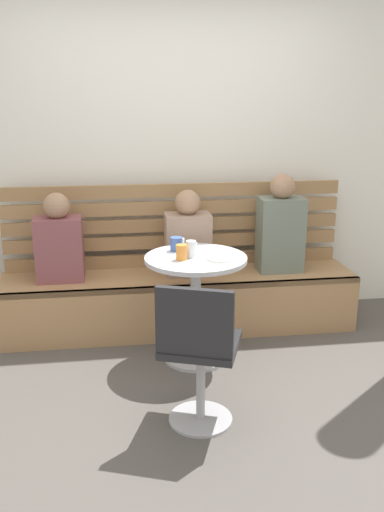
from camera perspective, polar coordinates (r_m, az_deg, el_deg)
name	(u,v)px	position (r m, az deg, el deg)	size (l,w,h in m)	color
ground	(203,412)	(3.30, 1.18, -15.94)	(8.00, 8.00, 0.00)	#514C47
back_wall	(171,136)	(4.42, -2.18, 12.37)	(5.20, 0.10, 2.90)	white
booth_bench	(179,302)	(4.26, -1.38, -4.78)	(2.70, 0.52, 0.44)	#A87C51
booth_backrest	(175,225)	(4.33, -1.81, 3.25)	(2.65, 0.04, 0.66)	#9A7249
cafe_table	(196,288)	(3.68, 0.39, -3.36)	(0.68, 0.68, 0.74)	#ADADB2
white_chair	(199,350)	(2.95, 0.68, -9.78)	(0.51, 0.51, 0.85)	#ADADB2
person_adult	(281,228)	(4.27, 9.20, 2.88)	(0.34, 0.22, 0.76)	slate
person_child_left	(188,238)	(4.13, -0.44, 1.92)	(0.34, 0.22, 0.65)	#9E7F6B
person_child_middle	(59,242)	(4.12, -13.66, 1.40)	(0.34, 0.22, 0.65)	brown
cup_tumbler_orange	(181,252)	(3.53, -1.11, 0.39)	(0.07, 0.07, 0.10)	orange
cup_ceramic_white	(192,248)	(3.68, -0.05, 0.82)	(0.08, 0.08, 0.07)	white
cup_water_clear	(191,249)	(3.59, -0.11, 0.74)	(0.07, 0.07, 0.11)	white
cup_mug_blue	(176,244)	(3.73, -1.64, 1.25)	(0.08, 0.08, 0.10)	#3D5B9E
cup_espresso_small	(180,242)	(3.86, -1.21, 1.44)	(0.06, 0.06, 0.06)	silver
plate_small	(220,259)	(3.55, 2.97, -0.29)	(0.17, 0.17, 0.01)	white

